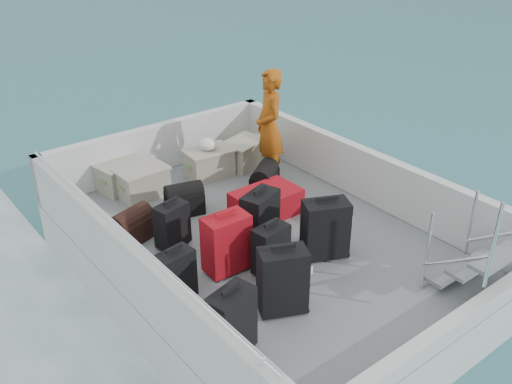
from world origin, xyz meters
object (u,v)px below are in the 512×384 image
suitcase_5 (227,244)px  crate_1 (122,176)px  suitcase_6 (325,230)px  suitcase_4 (271,250)px  suitcase_8 (266,203)px  suitcase_0 (231,324)px  passenger (269,127)px  crate_3 (244,154)px  suitcase_2 (172,226)px  crate_2 (209,164)px  suitcase_1 (176,277)px  suitcase_3 (283,282)px  suitcase_7 (260,218)px  crate_0 (143,183)px

suitcase_5 → crate_1: 2.50m
suitcase_5 → suitcase_6: 1.12m
suitcase_4 → suitcase_8: suitcase_4 is taller
suitcase_5 → suitcase_4: bearing=-41.1°
suitcase_0 → suitcase_8: (1.82, 1.75, -0.17)m
passenger → crate_3: bearing=-159.6°
suitcase_6 → passenger: passenger is taller
suitcase_2 → suitcase_0: bearing=-117.1°
suitcase_0 → suitcase_2: (0.50, 1.84, -0.06)m
suitcase_4 → crate_1: (-0.35, 2.82, -0.10)m
crate_1 → crate_2: crate_2 is taller
suitcase_0 → suitcase_6: 1.84m
suitcase_1 → crate_3: bearing=33.8°
suitcase_0 → suitcase_5: suitcase_5 is taller
suitcase_3 → passenger: 2.95m
suitcase_3 → crate_1: (-0.03, 3.38, -0.17)m
suitcase_3 → crate_2: 3.18m
suitcase_2 → crate_1: suitcase_2 is taller
suitcase_0 → passenger: 3.55m
suitcase_0 → suitcase_2: 1.90m
suitcase_1 → suitcase_7: suitcase_7 is taller
suitcase_4 → crate_2: size_ratio=0.91×
suitcase_2 → suitcase_8: (1.32, -0.09, -0.11)m
suitcase_1 → suitcase_7: 1.37m
crate_1 → suitcase_0: bearing=-101.2°
suitcase_2 → passenger: size_ratio=0.34×
suitcase_1 → suitcase_6: bearing=-18.4°
suitcase_4 → suitcase_7: (0.29, 0.54, 0.04)m
crate_0 → suitcase_4: bearing=-84.6°
crate_2 → suitcase_1: bearing=-130.5°
suitcase_0 → suitcase_5: size_ratio=0.99×
suitcase_6 → crate_0: suitcase_6 is taller
suitcase_7 → crate_3: suitcase_7 is taller
passenger → suitcase_6: bearing=-0.3°
suitcase_3 → suitcase_8: suitcase_3 is taller
suitcase_7 → crate_0: 1.97m
suitcase_7 → crate_3: bearing=39.3°
suitcase_0 → suitcase_3: 0.75m
suitcase_5 → crate_0: bearing=88.9°
suitcase_0 → crate_1: (0.70, 3.55, -0.15)m
suitcase_1 → suitcase_5: suitcase_5 is taller
suitcase_8 → passenger: 1.18m
suitcase_0 → passenger: bearing=31.9°
suitcase_8 → suitcase_5: bearing=121.8°
suitcase_4 → crate_0: 2.45m
passenger → crate_0: bearing=-91.1°
passenger → suitcase_8: bearing=-20.3°
suitcase_2 → suitcase_5: 0.81m
suitcase_0 → crate_3: bearing=37.9°
suitcase_4 → passenger: 2.32m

